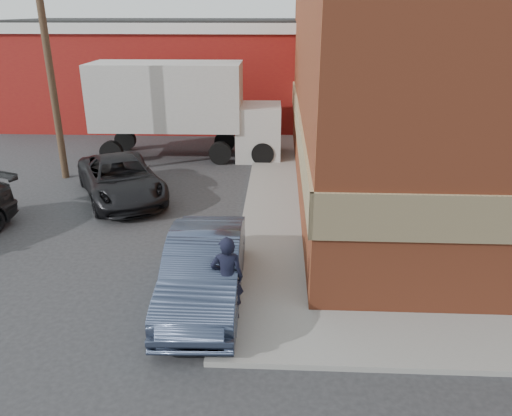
% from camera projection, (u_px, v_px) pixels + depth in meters
% --- Properties ---
extents(ground, '(90.00, 90.00, 0.00)m').
position_uv_depth(ground, '(239.00, 313.00, 10.78)').
color(ground, '#28282B').
rests_on(ground, ground).
extents(brick_building, '(14.25, 18.25, 9.36)m').
position_uv_depth(brick_building, '(506.00, 54.00, 17.01)').
color(brick_building, brown).
rests_on(brick_building, ground).
extents(sidewalk_west, '(1.80, 18.00, 0.12)m').
position_uv_depth(sidewalk_west, '(273.00, 179.00, 19.08)').
color(sidewalk_west, gray).
rests_on(sidewalk_west, ground).
extents(warehouse, '(16.30, 8.30, 5.60)m').
position_uv_depth(warehouse, '(162.00, 71.00, 28.56)').
color(warehouse, maroon).
rests_on(warehouse, ground).
extents(utility_pole, '(2.00, 0.26, 9.00)m').
position_uv_depth(utility_pole, '(47.00, 50.00, 17.70)').
color(utility_pole, '#4E3627').
rests_on(utility_pole, ground).
extents(man, '(0.70, 0.49, 1.83)m').
position_uv_depth(man, '(227.00, 278.00, 10.10)').
color(man, black).
rests_on(man, sidewalk_south).
extents(sedan, '(1.74, 4.68, 1.53)m').
position_uv_depth(sedan, '(204.00, 269.00, 10.99)').
color(sedan, '#313B52').
rests_on(sedan, ground).
extents(suv_a, '(4.46, 5.60, 1.41)m').
position_uv_depth(suv_a, '(121.00, 179.00, 17.07)').
color(suv_a, black).
rests_on(suv_a, ground).
extents(box_truck, '(8.24, 2.63, 4.05)m').
position_uv_depth(box_truck, '(186.00, 104.00, 21.31)').
color(box_truck, beige).
rests_on(box_truck, ground).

